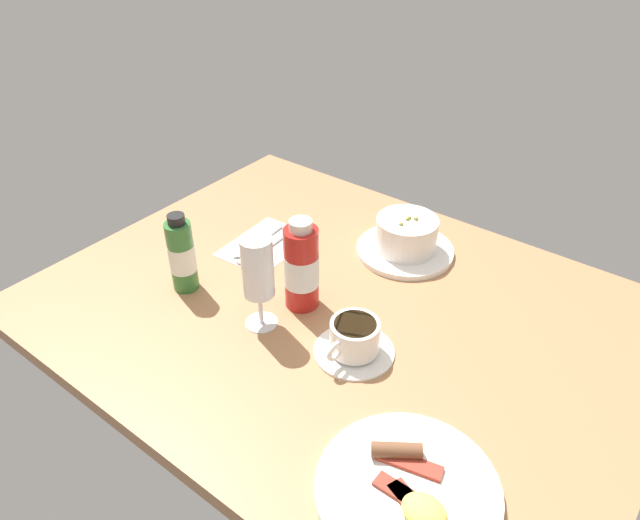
{
  "coord_description": "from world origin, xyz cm",
  "views": [
    {
      "loc": [
        -49.49,
        70.62,
        71.08
      ],
      "look_at": [
        5.0,
        -0.17,
        8.64
      ],
      "focal_mm": 33.54,
      "sensor_mm": 36.0,
      "label": 1
    }
  ],
  "objects_px": {
    "coffee_cup": "(354,340)",
    "sauce_bottle_green": "(182,255)",
    "cutlery_setting": "(264,245)",
    "porridge_bowl": "(408,238)",
    "wine_glass": "(258,271)",
    "sauce_bottle_red": "(301,267)",
    "breakfast_plate": "(408,489)"
  },
  "relations": [
    {
      "from": "cutlery_setting",
      "to": "sauce_bottle_green",
      "type": "xyz_separation_m",
      "value": [
        0.02,
        0.2,
        0.07
      ]
    },
    {
      "from": "porridge_bowl",
      "to": "breakfast_plate",
      "type": "xyz_separation_m",
      "value": [
        -0.29,
        0.49,
        -0.03
      ]
    },
    {
      "from": "sauce_bottle_red",
      "to": "cutlery_setting",
      "type": "bearing_deg",
      "value": -28.24
    },
    {
      "from": "porridge_bowl",
      "to": "cutlery_setting",
      "type": "bearing_deg",
      "value": 32.17
    },
    {
      "from": "wine_glass",
      "to": "sauce_bottle_green",
      "type": "relative_size",
      "value": 1.11
    },
    {
      "from": "coffee_cup",
      "to": "wine_glass",
      "type": "distance_m",
      "value": 0.2
    },
    {
      "from": "cutlery_setting",
      "to": "wine_glass",
      "type": "xyz_separation_m",
      "value": [
        -0.17,
        0.19,
        0.11
      ]
    },
    {
      "from": "wine_glass",
      "to": "sauce_bottle_red",
      "type": "bearing_deg",
      "value": -104.28
    },
    {
      "from": "coffee_cup",
      "to": "sauce_bottle_green",
      "type": "distance_m",
      "value": 0.37
    },
    {
      "from": "coffee_cup",
      "to": "cutlery_setting",
      "type": "bearing_deg",
      "value": -23.89
    },
    {
      "from": "porridge_bowl",
      "to": "breakfast_plate",
      "type": "bearing_deg",
      "value": 120.96
    },
    {
      "from": "porridge_bowl",
      "to": "wine_glass",
      "type": "xyz_separation_m",
      "value": [
        0.09,
        0.35,
        0.08
      ]
    },
    {
      "from": "porridge_bowl",
      "to": "sauce_bottle_red",
      "type": "height_order",
      "value": "sauce_bottle_red"
    },
    {
      "from": "wine_glass",
      "to": "sauce_bottle_green",
      "type": "height_order",
      "value": "wine_glass"
    },
    {
      "from": "porridge_bowl",
      "to": "cutlery_setting",
      "type": "distance_m",
      "value": 0.31
    },
    {
      "from": "porridge_bowl",
      "to": "wine_glass",
      "type": "relative_size",
      "value": 1.13
    },
    {
      "from": "porridge_bowl",
      "to": "cutlery_setting",
      "type": "xyz_separation_m",
      "value": [
        0.26,
        0.16,
        -0.04
      ]
    },
    {
      "from": "wine_glass",
      "to": "sauce_bottle_red",
      "type": "height_order",
      "value": "same"
    },
    {
      "from": "porridge_bowl",
      "to": "sauce_bottle_green",
      "type": "relative_size",
      "value": 1.26
    },
    {
      "from": "cutlery_setting",
      "to": "sauce_bottle_red",
      "type": "xyz_separation_m",
      "value": [
        -0.19,
        0.1,
        0.08
      ]
    },
    {
      "from": "breakfast_plate",
      "to": "porridge_bowl",
      "type": "bearing_deg",
      "value": -59.04
    },
    {
      "from": "coffee_cup",
      "to": "sauce_bottle_green",
      "type": "relative_size",
      "value": 0.86
    },
    {
      "from": "cutlery_setting",
      "to": "breakfast_plate",
      "type": "bearing_deg",
      "value": 149.35
    },
    {
      "from": "breakfast_plate",
      "to": "wine_glass",
      "type": "bearing_deg",
      "value": -19.59
    },
    {
      "from": "coffee_cup",
      "to": "porridge_bowl",
      "type": "bearing_deg",
      "value": -75.18
    },
    {
      "from": "wine_glass",
      "to": "breakfast_plate",
      "type": "distance_m",
      "value": 0.42
    },
    {
      "from": "porridge_bowl",
      "to": "coffee_cup",
      "type": "height_order",
      "value": "porridge_bowl"
    },
    {
      "from": "cutlery_setting",
      "to": "coffee_cup",
      "type": "height_order",
      "value": "coffee_cup"
    },
    {
      "from": "cutlery_setting",
      "to": "coffee_cup",
      "type": "distance_m",
      "value": 0.37
    },
    {
      "from": "wine_glass",
      "to": "breakfast_plate",
      "type": "relative_size",
      "value": 0.73
    },
    {
      "from": "porridge_bowl",
      "to": "coffee_cup",
      "type": "xyz_separation_m",
      "value": [
        -0.08,
        0.31,
        -0.01
      ]
    },
    {
      "from": "sauce_bottle_red",
      "to": "wine_glass",
      "type": "bearing_deg",
      "value": 75.72
    }
  ]
}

